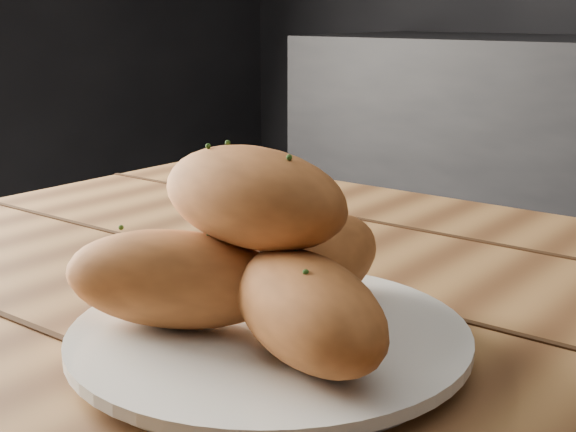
# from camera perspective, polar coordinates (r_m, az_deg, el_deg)

# --- Properties ---
(plate) EXTENTS (0.26, 0.26, 0.02)m
(plate) POSITION_cam_1_polar(r_m,az_deg,el_deg) (0.53, -1.34, -8.82)
(plate) COLOR white
(plate) RESTS_ON table
(bread_rolls) EXTENTS (0.26, 0.22, 0.12)m
(bread_rolls) POSITION_cam_1_polar(r_m,az_deg,el_deg) (0.52, -2.05, -3.20)
(bread_rolls) COLOR #C36E36
(bread_rolls) RESTS_ON plate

